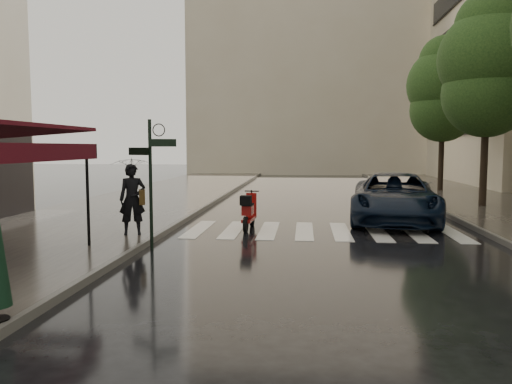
# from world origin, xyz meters

# --- Properties ---
(ground) EXTENTS (120.00, 120.00, 0.00)m
(ground) POSITION_xyz_m (0.00, 0.00, 0.00)
(ground) COLOR black
(ground) RESTS_ON ground
(sidewalk_near) EXTENTS (6.00, 60.00, 0.12)m
(sidewalk_near) POSITION_xyz_m (-4.50, 12.00, 0.06)
(sidewalk_near) COLOR #38332D
(sidewalk_near) RESTS_ON ground
(sidewalk_far) EXTENTS (5.50, 60.00, 0.12)m
(sidewalk_far) POSITION_xyz_m (10.25, 12.00, 0.06)
(sidewalk_far) COLOR #38332D
(sidewalk_far) RESTS_ON ground
(curb_near) EXTENTS (0.12, 60.00, 0.16)m
(curb_near) POSITION_xyz_m (-1.45, 12.00, 0.07)
(curb_near) COLOR #595651
(curb_near) RESTS_ON ground
(curb_far) EXTENTS (0.12, 60.00, 0.16)m
(curb_far) POSITION_xyz_m (7.45, 12.00, 0.07)
(curb_far) COLOR #595651
(curb_far) RESTS_ON ground
(crosswalk) EXTENTS (7.85, 3.20, 0.01)m
(crosswalk) POSITION_xyz_m (2.98, 6.00, 0.01)
(crosswalk) COLOR silver
(crosswalk) RESTS_ON ground
(signpost) EXTENTS (1.17, 0.29, 3.10)m
(signpost) POSITION_xyz_m (-1.19, 3.00, 1.83)
(signpost) COLOR black
(signpost) RESTS_ON ground
(backdrop_building) EXTENTS (22.00, 6.00, 20.00)m
(backdrop_building) POSITION_xyz_m (3.00, 38.00, 10.00)
(backdrop_building) COLOR #BCAD8F
(backdrop_building) RESTS_ON ground
(tree_mid) EXTENTS (3.80, 3.80, 8.34)m
(tree_mid) POSITION_xyz_m (9.50, 12.00, 5.59)
(tree_mid) COLOR black
(tree_mid) RESTS_ON sidewalk_far
(tree_far) EXTENTS (3.80, 3.80, 8.16)m
(tree_far) POSITION_xyz_m (9.70, 19.00, 5.46)
(tree_far) COLOR black
(tree_far) RESTS_ON sidewalk_far
(pedestrian_with_umbrella) EXTENTS (1.43, 1.45, 2.57)m
(pedestrian_with_umbrella) POSITION_xyz_m (-2.12, 4.31, 1.83)
(pedestrian_with_umbrella) COLOR black
(pedestrian_with_umbrella) RESTS_ON sidewalk_near
(scooter) EXTENTS (0.45, 1.69, 1.11)m
(scooter) POSITION_xyz_m (0.79, 6.11, 0.52)
(scooter) COLOR black
(scooter) RESTS_ON ground
(parked_car) EXTENTS (3.42, 6.08, 1.60)m
(parked_car) POSITION_xyz_m (5.38, 8.07, 0.80)
(parked_car) COLOR black
(parked_car) RESTS_ON ground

